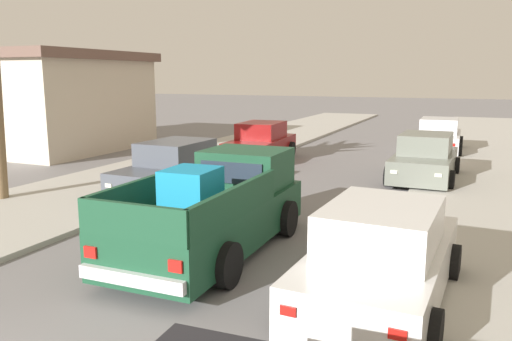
{
  "coord_description": "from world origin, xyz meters",
  "views": [
    {
      "loc": [
        4.69,
        -2.1,
        3.37
      ],
      "look_at": [
        0.07,
        8.54,
        1.2
      ],
      "focal_mm": 35.58,
      "sensor_mm": 36.0,
      "label": 1
    }
  ],
  "objects_px": {
    "pickup_truck": "(217,209)",
    "roadside_house": "(40,100)",
    "car_left_mid": "(261,143)",
    "car_left_far": "(439,137)",
    "car_right_mid": "(381,258)",
    "car_left_near": "(425,159)",
    "car_right_near": "(175,170)"
  },
  "relations": [
    {
      "from": "pickup_truck",
      "to": "roadside_house",
      "type": "relative_size",
      "value": 0.62
    },
    {
      "from": "pickup_truck",
      "to": "car_left_near",
      "type": "distance_m",
      "value": 9.11
    },
    {
      "from": "car_left_mid",
      "to": "car_left_far",
      "type": "bearing_deg",
      "value": 38.23
    },
    {
      "from": "pickup_truck",
      "to": "car_left_far",
      "type": "distance_m",
      "value": 15.54
    },
    {
      "from": "pickup_truck",
      "to": "car_left_mid",
      "type": "height_order",
      "value": "pickup_truck"
    },
    {
      "from": "car_right_mid",
      "to": "car_left_far",
      "type": "distance_m",
      "value": 16.42
    },
    {
      "from": "car_left_near",
      "to": "car_left_mid",
      "type": "relative_size",
      "value": 0.99
    },
    {
      "from": "car_right_near",
      "to": "car_left_mid",
      "type": "height_order",
      "value": "same"
    },
    {
      "from": "car_left_mid",
      "to": "car_left_far",
      "type": "xyz_separation_m",
      "value": [
        6.42,
        5.06,
        0.0
      ]
    },
    {
      "from": "car_left_near",
      "to": "car_right_mid",
      "type": "relative_size",
      "value": 0.99
    },
    {
      "from": "pickup_truck",
      "to": "roadside_house",
      "type": "bearing_deg",
      "value": 146.73
    },
    {
      "from": "car_left_near",
      "to": "roadside_house",
      "type": "height_order",
      "value": "roadside_house"
    },
    {
      "from": "car_right_near",
      "to": "car_left_far",
      "type": "distance_m",
      "value": 13.14
    },
    {
      "from": "car_left_near",
      "to": "car_right_near",
      "type": "relative_size",
      "value": 1.0
    },
    {
      "from": "pickup_truck",
      "to": "car_left_mid",
      "type": "xyz_separation_m",
      "value": [
        -3.37,
        10.18,
        -0.09
      ]
    },
    {
      "from": "car_left_mid",
      "to": "car_left_far",
      "type": "distance_m",
      "value": 8.18
    },
    {
      "from": "car_right_mid",
      "to": "car_left_near",
      "type": "bearing_deg",
      "value": 91.71
    },
    {
      "from": "car_right_near",
      "to": "car_left_mid",
      "type": "distance_m",
      "value": 6.42
    },
    {
      "from": "car_left_mid",
      "to": "car_left_far",
      "type": "height_order",
      "value": "same"
    },
    {
      "from": "car_right_near",
      "to": "car_left_near",
      "type": "bearing_deg",
      "value": 36.88
    },
    {
      "from": "pickup_truck",
      "to": "car_left_near",
      "type": "height_order",
      "value": "pickup_truck"
    },
    {
      "from": "car_left_mid",
      "to": "car_right_mid",
      "type": "bearing_deg",
      "value": -59.31
    },
    {
      "from": "car_left_far",
      "to": "roadside_house",
      "type": "distance_m",
      "value": 18.3
    },
    {
      "from": "car_left_near",
      "to": "car_left_mid",
      "type": "bearing_deg",
      "value": 166.05
    },
    {
      "from": "car_left_near",
      "to": "car_right_mid",
      "type": "bearing_deg",
      "value": -88.29
    },
    {
      "from": "pickup_truck",
      "to": "roadside_house",
      "type": "distance_m",
      "value": 17.05
    },
    {
      "from": "car_right_mid",
      "to": "car_left_far",
      "type": "xyz_separation_m",
      "value": [
        -0.32,
        16.42,
        0.0
      ]
    },
    {
      "from": "car_left_mid",
      "to": "roadside_house",
      "type": "xyz_separation_m",
      "value": [
        -10.83,
        -0.86,
        1.53
      ]
    },
    {
      "from": "car_right_near",
      "to": "car_left_far",
      "type": "xyz_separation_m",
      "value": [
        6.39,
        11.48,
        0.0
      ]
    },
    {
      "from": "car_right_near",
      "to": "car_left_mid",
      "type": "xyz_separation_m",
      "value": [
        -0.03,
        6.42,
        0.0
      ]
    },
    {
      "from": "pickup_truck",
      "to": "car_left_far",
      "type": "bearing_deg",
      "value": 78.69
    },
    {
      "from": "car_left_mid",
      "to": "roadside_house",
      "type": "relative_size",
      "value": 0.51
    }
  ]
}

